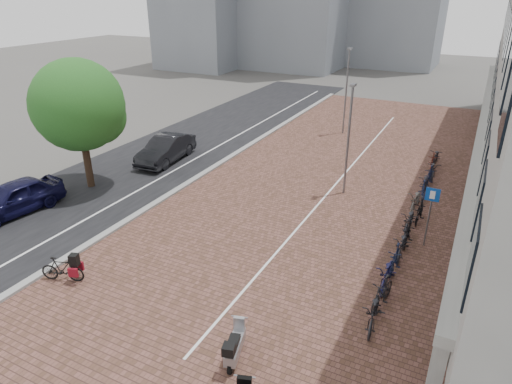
{
  "coord_description": "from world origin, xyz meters",
  "views": [
    {
      "loc": [
        8.57,
        -10.89,
        9.97
      ],
      "look_at": [
        0.0,
        6.0,
        1.3
      ],
      "focal_mm": 31.57,
      "sensor_mm": 36.0,
      "label": 1
    }
  ],
  "objects_px": {
    "car_navy": "(14,198)",
    "hero_bike": "(62,269)",
    "scooter_front": "(235,344)",
    "car_dark": "(166,149)",
    "parking_sign": "(430,207)"
  },
  "relations": [
    {
      "from": "parking_sign",
      "to": "hero_bike",
      "type": "bearing_deg",
      "value": -142.32
    },
    {
      "from": "hero_bike",
      "to": "parking_sign",
      "type": "height_order",
      "value": "parking_sign"
    },
    {
      "from": "car_dark",
      "to": "hero_bike",
      "type": "bearing_deg",
      "value": -75.33
    },
    {
      "from": "car_navy",
      "to": "hero_bike",
      "type": "bearing_deg",
      "value": -16.37
    },
    {
      "from": "car_dark",
      "to": "hero_bike",
      "type": "height_order",
      "value": "car_dark"
    },
    {
      "from": "car_dark",
      "to": "parking_sign",
      "type": "height_order",
      "value": "parking_sign"
    },
    {
      "from": "car_navy",
      "to": "hero_bike",
      "type": "distance_m",
      "value": 7.08
    },
    {
      "from": "car_navy",
      "to": "hero_bike",
      "type": "relative_size",
      "value": 2.71
    },
    {
      "from": "scooter_front",
      "to": "parking_sign",
      "type": "height_order",
      "value": "parking_sign"
    },
    {
      "from": "car_dark",
      "to": "parking_sign",
      "type": "bearing_deg",
      "value": -17.04
    },
    {
      "from": "scooter_front",
      "to": "car_dark",
      "type": "bearing_deg",
      "value": 118.63
    },
    {
      "from": "hero_bike",
      "to": "scooter_front",
      "type": "distance_m",
      "value": 7.58
    },
    {
      "from": "hero_bike",
      "to": "parking_sign",
      "type": "relative_size",
      "value": 0.65
    },
    {
      "from": "car_dark",
      "to": "scooter_front",
      "type": "distance_m",
      "value": 17.2
    },
    {
      "from": "hero_bike",
      "to": "scooter_front",
      "type": "relative_size",
      "value": 1.09
    }
  ]
}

